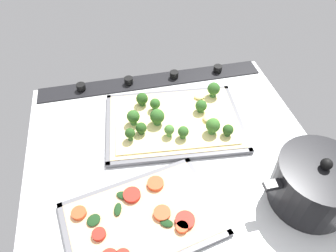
# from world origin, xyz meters

# --- Properties ---
(ground_plane) EXTENTS (0.75, 0.67, 0.03)m
(ground_plane) POSITION_xyz_m (0.00, 0.00, -0.01)
(ground_plane) COLOR silver
(stove_control_panel) EXTENTS (0.72, 0.07, 0.03)m
(stove_control_panel) POSITION_xyz_m (0.00, -0.30, 0.01)
(stove_control_panel) COLOR black
(stove_control_panel) RESTS_ON ground_plane
(baking_tray_front) EXTENTS (0.40, 0.30, 0.01)m
(baking_tray_front) POSITION_xyz_m (-0.03, -0.10, 0.00)
(baking_tray_front) COLOR slate
(baking_tray_front) RESTS_ON ground_plane
(broccoli_pizza) EXTENTS (0.38, 0.28, 0.06)m
(broccoli_pizza) POSITION_xyz_m (-0.03, -0.09, 0.02)
(broccoli_pizza) COLOR beige
(broccoli_pizza) RESTS_ON baking_tray_front
(baking_tray_back) EXTENTS (0.36, 0.27, 0.01)m
(baking_tray_back) POSITION_xyz_m (0.11, 0.18, 0.00)
(baking_tray_back) COLOR slate
(baking_tray_back) RESTS_ON ground_plane
(veggie_pizza_back) EXTENTS (0.34, 0.25, 0.02)m
(veggie_pizza_back) POSITION_xyz_m (0.11, 0.18, 0.01)
(veggie_pizza_back) COLOR #E3B27E
(veggie_pizza_back) RESTS_ON baking_tray_back
(cooking_pot) EXTENTS (0.25, 0.18, 0.14)m
(cooking_pot) POSITION_xyz_m (-0.27, 0.20, 0.06)
(cooking_pot) COLOR black
(cooking_pot) RESTS_ON ground_plane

